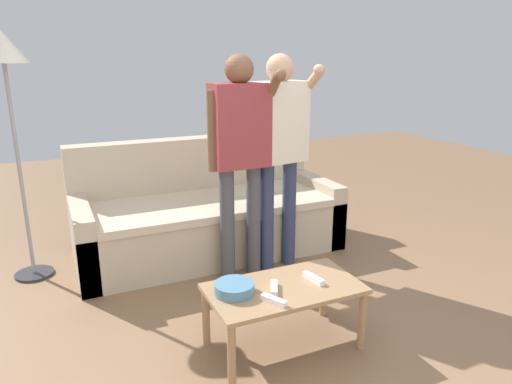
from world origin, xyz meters
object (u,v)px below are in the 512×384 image
game_remote_nunchuk (240,287)px  couch (206,215)px  game_remote_wand_near (313,278)px  coffee_table (284,295)px  player_right (279,138)px  game_remote_wand_spare (274,288)px  floor_lamp (5,68)px  game_remote_wand_far (274,300)px  player_center (240,143)px  snack_bowl (234,288)px

game_remote_nunchuk → couch: bearing=78.2°
game_remote_nunchuk → game_remote_wand_near: game_remote_nunchuk is taller
coffee_table → player_right: 1.29m
coffee_table → game_remote_wand_spare: (-0.07, -0.02, 0.07)m
game_remote_nunchuk → floor_lamp: (-1.06, 1.55, 1.12)m
couch → game_remote_wand_spare: size_ratio=14.60×
couch → game_remote_wand_spare: 1.57m
couch → game_remote_nunchuk: bearing=-101.8°
couch → game_remote_wand_far: (-0.20, -1.68, 0.09)m
player_right → player_center: size_ratio=1.00×
couch → player_right: size_ratio=1.33×
game_remote_wand_near → couch: bearing=94.4°
coffee_table → game_remote_wand_far: bearing=-134.1°
game_remote_nunchuk → game_remote_wand_near: bearing=-7.4°
player_right → game_remote_wand_far: player_right is taller
snack_bowl → game_remote_wand_far: snack_bowl is taller
floor_lamp → game_remote_wand_near: 2.46m
player_center → game_remote_wand_near: (0.05, -0.95, -0.63)m
game_remote_nunchuk → game_remote_wand_far: 0.22m
couch → player_right: bearing=-54.9°
game_remote_nunchuk → game_remote_wand_near: size_ratio=0.56×
snack_bowl → game_remote_wand_spare: 0.22m
coffee_table → player_right: (0.46, 0.98, 0.70)m
coffee_table → game_remote_wand_far: size_ratio=5.75×
couch → player_center: player_center is taller
coffee_table → player_right: player_right is taller
player_right → game_remote_wand_far: bearing=-118.0°
coffee_table → game_remote_wand_near: 0.20m
player_right → floor_lamp: bearing=160.8°
player_center → game_remote_wand_spare: (-0.20, -0.96, -0.63)m
couch → floor_lamp: size_ratio=1.21×
game_remote_wand_near → game_remote_nunchuk: bearing=172.6°
game_remote_nunchuk → floor_lamp: bearing=124.4°
player_center → couch: bearing=96.5°
couch → game_remote_wand_near: bearing=-85.6°
coffee_table → floor_lamp: floor_lamp is taller
coffee_table → game_remote_nunchuk: bearing=168.7°
game_remote_wand_near → game_remote_wand_far: size_ratio=1.06×
game_remote_wand_spare → game_remote_nunchuk: bearing=158.1°
snack_bowl → game_remote_wand_far: size_ratio=1.46×
floor_lamp → game_remote_wand_spare: size_ratio=12.08×
coffee_table → player_center: size_ratio=0.53×
floor_lamp → game_remote_wand_spare: 2.33m
couch → floor_lamp: (-1.37, 0.05, 1.23)m
snack_bowl → player_right: bearing=51.6°
coffee_table → game_remote_wand_far: (-0.13, -0.14, 0.07)m
player_right → player_center: player_right is taller
floor_lamp → game_remote_nunchuk: bearing=-55.6°
player_center → game_remote_wand_near: player_center is taller
game_remote_wand_far → couch: bearing=83.3°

